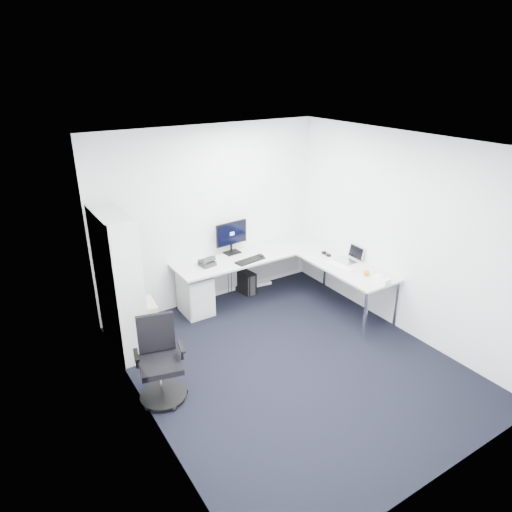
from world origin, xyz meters
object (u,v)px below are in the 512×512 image
monitor (232,237)px  laptop (347,255)px  task_chair (160,362)px  l_desk (266,284)px  bookshelf (119,284)px

monitor → laptop: size_ratio=1.76×
task_chair → monitor: bearing=56.1°
task_chair → laptop: (3.15, 0.52, 0.37)m
l_desk → task_chair: task_chair is taller
l_desk → monitor: 0.88m
bookshelf → monitor: bookshelf is taller
l_desk → task_chair: bearing=-151.5°
l_desk → monitor: monitor is taller
laptop → bookshelf: bearing=169.2°
task_chair → monitor: 2.60m
bookshelf → task_chair: size_ratio=1.94×
monitor → laptop: 1.76m
l_desk → monitor: bearing=115.6°
l_desk → laptop: (1.01, -0.64, 0.48)m
bookshelf → l_desk: bearing=-1.3°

